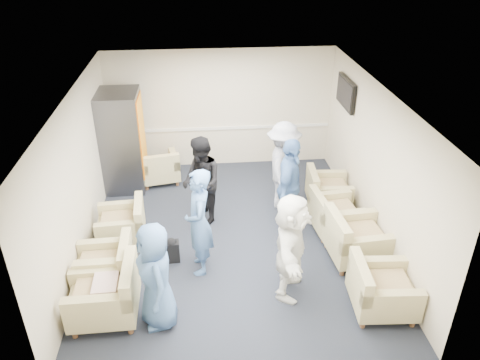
{
  "coord_description": "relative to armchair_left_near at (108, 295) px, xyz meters",
  "views": [
    {
      "loc": [
        -0.49,
        -6.93,
        5.0
      ],
      "look_at": [
        0.17,
        0.2,
        1.06
      ],
      "focal_mm": 35.0,
      "sensor_mm": 36.0,
      "label": 1
    }
  ],
  "objects": [
    {
      "name": "vending_machine",
      "position": [
        -0.21,
        3.89,
        0.67
      ],
      "size": [
        0.85,
        0.99,
        2.09
      ],
      "color": "#4C4D54",
      "rests_on": "floor"
    },
    {
      "name": "person_back_right",
      "position": [
        2.97,
        2.76,
        0.52
      ],
      "size": [
        0.88,
        1.26,
        1.78
      ],
      "primitive_type": "imported",
      "rotation": [
        0.0,
        0.0,
        1.37
      ],
      "color": "beige",
      "rests_on": "floor"
    },
    {
      "name": "armchair_right_near",
      "position": [
        3.88,
        -0.24,
        -0.02
      ],
      "size": [
        0.93,
        0.93,
        0.7
      ],
      "rotation": [
        0.0,
        0.0,
        1.51
      ],
      "color": "tan",
      "rests_on": "floor"
    },
    {
      "name": "right_wall",
      "position": [
        4.39,
        1.76,
        0.98
      ],
      "size": [
        0.02,
        6.0,
        2.7
      ],
      "primitive_type": "cube",
      "color": "beige",
      "rests_on": "floor"
    },
    {
      "name": "armchair_right_midfar",
      "position": [
        3.75,
        1.82,
        -0.04
      ],
      "size": [
        0.9,
        0.9,
        0.66
      ],
      "rotation": [
        0.0,
        0.0,
        1.67
      ],
      "color": "tan",
      "rests_on": "floor"
    },
    {
      "name": "left_wall",
      "position": [
        -0.61,
        1.76,
        0.98
      ],
      "size": [
        0.02,
        6.0,
        2.7
      ],
      "primitive_type": "cube",
      "color": "beige",
      "rests_on": "floor"
    },
    {
      "name": "armchair_left_mid",
      "position": [
        -0.11,
        0.64,
        -0.03
      ],
      "size": [
        0.87,
        0.87,
        0.68
      ],
      "rotation": [
        0.0,
        0.0,
        -1.54
      ],
      "color": "tan",
      "rests_on": "floor"
    },
    {
      "name": "back_wall",
      "position": [
        1.89,
        4.76,
        0.98
      ],
      "size": [
        5.0,
        0.02,
        2.7
      ],
      "primitive_type": "cube",
      "color": "beige",
      "rests_on": "floor"
    },
    {
      "name": "armchair_left_near",
      "position": [
        0.0,
        0.0,
        0.0
      ],
      "size": [
        0.94,
        0.94,
        0.74
      ],
      "rotation": [
        0.0,
        0.0,
        -1.56
      ],
      "color": "tan",
      "rests_on": "floor"
    },
    {
      "name": "front_wall",
      "position": [
        1.89,
        -1.24,
        0.98
      ],
      "size": [
        5.0,
        0.02,
        2.7
      ],
      "primitive_type": "cube",
      "color": "beige",
      "rests_on": "floor"
    },
    {
      "name": "person_front_right",
      "position": [
        2.65,
        0.27,
        0.48
      ],
      "size": [
        0.98,
        1.65,
        1.7
      ],
      "primitive_type": "imported",
      "rotation": [
        0.0,
        0.0,
        1.25
      ],
      "color": "white",
      "rests_on": "floor"
    },
    {
      "name": "person_mid_left",
      "position": [
        1.32,
        0.93,
        0.53
      ],
      "size": [
        0.45,
        0.67,
        1.81
      ],
      "primitive_type": "imported",
      "rotation": [
        0.0,
        0.0,
        -1.54
      ],
      "color": "#456AA6",
      "rests_on": "floor"
    },
    {
      "name": "floor",
      "position": [
        1.89,
        1.76,
        -0.37
      ],
      "size": [
        6.0,
        6.0,
        0.0
      ],
      "primitive_type": "plane",
      "color": "black",
      "rests_on": "ground"
    },
    {
      "name": "person_back_left",
      "position": [
        1.39,
        2.35,
        0.48
      ],
      "size": [
        0.88,
        1.0,
        1.7
      ],
      "primitive_type": "imported",
      "rotation": [
        0.0,
        0.0,
        -1.23
      ],
      "color": "black",
      "rests_on": "floor"
    },
    {
      "name": "backpack",
      "position": [
        0.84,
        1.18,
        -0.14
      ],
      "size": [
        0.27,
        0.2,
        0.45
      ],
      "rotation": [
        0.0,
        0.0,
        0.06
      ],
      "color": "black",
      "rests_on": "floor"
    },
    {
      "name": "person_front_left",
      "position": [
        0.72,
        -0.18,
        0.44
      ],
      "size": [
        0.7,
        0.9,
        1.62
      ],
      "primitive_type": "imported",
      "rotation": [
        0.0,
        0.0,
        -1.31
      ],
      "color": "#456AA6",
      "rests_on": "floor"
    },
    {
      "name": "person_mid_right",
      "position": [
        2.92,
        1.87,
        0.55
      ],
      "size": [
        0.82,
        1.17,
        1.84
      ],
      "primitive_type": "imported",
      "rotation": [
        0.0,
        0.0,
        1.19
      ],
      "color": "#456AA6",
      "rests_on": "floor"
    },
    {
      "name": "chair_rail",
      "position": [
        1.89,
        4.74,
        0.53
      ],
      "size": [
        4.98,
        0.04,
        0.06
      ],
      "primitive_type": "cube",
      "color": "silver",
      "rests_on": "back_wall"
    },
    {
      "name": "armchair_corner",
      "position": [
        0.49,
        3.97,
        -0.05
      ],
      "size": [
        0.94,
        0.94,
        0.65
      ],
      "rotation": [
        0.0,
        0.0,
        3.33
      ],
      "color": "tan",
      "rests_on": "floor"
    },
    {
      "name": "armchair_right_midnear",
      "position": [
        3.87,
        0.95,
        -0.0
      ],
      "size": [
        1.0,
        1.0,
        0.74
      ],
      "rotation": [
        0.0,
        0.0,
        1.65
      ],
      "color": "tan",
      "rests_on": "floor"
    },
    {
      "name": "armchair_left_far",
      "position": [
        -0.01,
        1.85,
        -0.05
      ],
      "size": [
        0.86,
        0.86,
        0.65
      ],
      "rotation": [
        0.0,
        0.0,
        -1.5
      ],
      "color": "tan",
      "rests_on": "floor"
    },
    {
      "name": "armchair_right_far",
      "position": [
        3.85,
        2.68,
        -0.05
      ],
      "size": [
        0.86,
        0.86,
        0.65
      ],
      "rotation": [
        0.0,
        0.0,
        1.51
      ],
      "color": "tan",
      "rests_on": "floor"
    },
    {
      "name": "tv",
      "position": [
        4.32,
        3.56,
        1.68
      ],
      "size": [
        0.1,
        1.0,
        0.58
      ],
      "color": "black",
      "rests_on": "right_wall"
    },
    {
      "name": "pillow",
      "position": [
        -0.02,
        -0.0,
        0.19
      ],
      "size": [
        0.35,
        0.46,
        0.13
      ],
      "primitive_type": "cube",
      "rotation": [
        0.0,
        0.0,
        -1.54
      ],
      "color": "beige",
      "rests_on": "armchair_left_near"
    },
    {
      "name": "ceiling",
      "position": [
        1.89,
        1.76,
        2.33
      ],
      "size": [
        6.0,
        6.0,
        0.0
      ],
      "primitive_type": "plane",
      "rotation": [
        3.14,
        0.0,
        0.0
      ],
      "color": "white",
      "rests_on": "back_wall"
    }
  ]
}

